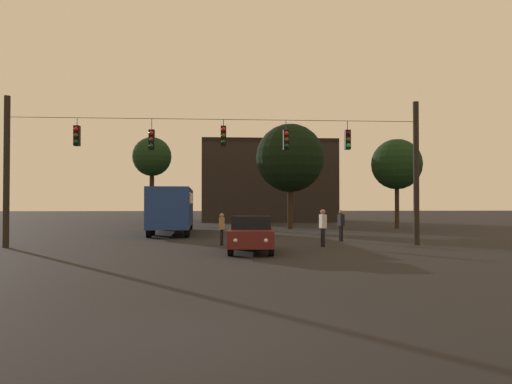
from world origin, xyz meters
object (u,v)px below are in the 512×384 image
(pedestrian_crossing_right, at_px, (323,225))
(car_near_right, at_px, (251,233))
(tree_left_silhouette, at_px, (290,158))
(pedestrian_crossing_center, at_px, (222,227))
(tree_right_far, at_px, (152,157))
(city_bus, at_px, (173,206))
(tree_behind_building, at_px, (397,164))
(pedestrian_crossing_left, at_px, (341,224))

(pedestrian_crossing_right, bearing_deg, car_near_right, -146.69)
(tree_left_silhouette, bearing_deg, pedestrian_crossing_center, -110.65)
(car_near_right, xyz_separation_m, pedestrian_crossing_center, (-1.24, 3.32, 0.08))
(tree_left_silhouette, distance_m, tree_right_far, 16.23)
(car_near_right, height_order, tree_right_far, tree_right_far)
(city_bus, distance_m, tree_behind_building, 18.39)
(tree_behind_building, bearing_deg, pedestrian_crossing_right, -120.53)
(car_near_right, relative_size, tree_behind_building, 0.62)
(pedestrian_crossing_center, relative_size, tree_behind_building, 0.22)
(pedestrian_crossing_right, bearing_deg, city_bus, 126.88)
(pedestrian_crossing_left, relative_size, tree_right_far, 0.20)
(pedestrian_crossing_left, height_order, tree_behind_building, tree_behind_building)
(city_bus, relative_size, car_near_right, 2.49)
(city_bus, bearing_deg, tree_behind_building, 16.11)
(pedestrian_crossing_left, height_order, tree_right_far, tree_right_far)
(city_bus, distance_m, pedestrian_crossing_center, 10.35)
(pedestrian_crossing_right, relative_size, tree_left_silhouette, 0.21)
(pedestrian_crossing_right, xyz_separation_m, tree_left_silhouette, (0.57, 15.16, 4.52))
(pedestrian_crossing_left, relative_size, tree_behind_building, 0.23)
(city_bus, height_order, pedestrian_crossing_center, city_bus)
(pedestrian_crossing_right, relative_size, tree_behind_building, 0.25)
(pedestrian_crossing_center, xyz_separation_m, tree_right_far, (-6.79, 24.90, 5.60))
(car_near_right, height_order, pedestrian_crossing_right, pedestrian_crossing_right)
(city_bus, height_order, tree_left_silhouette, tree_left_silhouette)
(pedestrian_crossing_center, relative_size, tree_right_far, 0.19)
(car_near_right, distance_m, pedestrian_crossing_center, 3.54)
(tree_left_silhouette, distance_m, tree_behind_building, 8.77)
(car_near_right, distance_m, tree_right_far, 29.89)
(city_bus, xyz_separation_m, tree_behind_building, (17.38, 5.02, 3.26))
(tree_behind_building, height_order, tree_right_far, tree_right_far)
(car_near_right, distance_m, pedestrian_crossing_right, 4.22)
(tree_right_far, bearing_deg, pedestrian_crossing_center, -74.74)
(car_near_right, bearing_deg, pedestrian_crossing_right, 33.31)
(tree_right_far, bearing_deg, pedestrian_crossing_left, -60.16)
(tree_behind_building, relative_size, tree_right_far, 0.85)
(city_bus, bearing_deg, pedestrian_crossing_right, -53.12)
(city_bus, relative_size, tree_behind_building, 1.54)
(car_near_right, bearing_deg, pedestrian_crossing_center, 110.54)
(car_near_right, bearing_deg, tree_right_far, 105.89)
(pedestrian_crossing_right, height_order, tree_behind_building, tree_behind_building)
(city_bus, relative_size, pedestrian_crossing_right, 6.29)
(city_bus, distance_m, tree_left_silhouette, 10.37)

